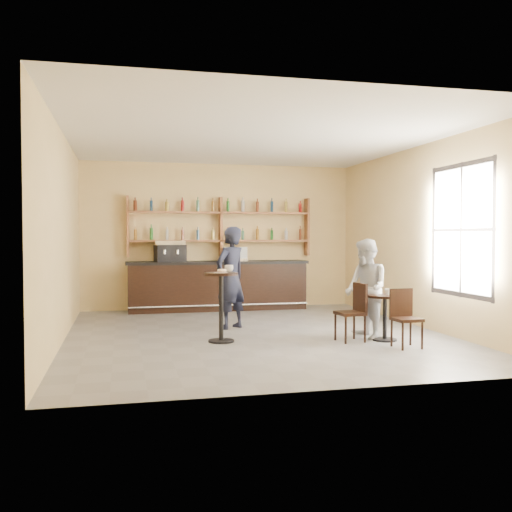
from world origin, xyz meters
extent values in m
plane|color=slate|center=(0.00, 0.00, 0.00)|extent=(7.00, 7.00, 0.00)
plane|color=white|center=(0.00, 0.00, 3.20)|extent=(7.00, 7.00, 0.00)
plane|color=#E2C180|center=(0.00, 3.50, 1.60)|extent=(7.00, 0.00, 7.00)
plane|color=#E2C180|center=(0.00, -3.50, 1.60)|extent=(7.00, 0.00, 7.00)
plane|color=#E2C180|center=(-3.00, 0.00, 1.60)|extent=(0.00, 7.00, 7.00)
plane|color=#E2C180|center=(3.00, 0.00, 1.60)|extent=(0.00, 7.00, 7.00)
plane|color=white|center=(2.99, -1.20, 1.70)|extent=(0.00, 2.00, 2.00)
cube|color=white|center=(-0.67, -0.58, 1.06)|extent=(0.22, 0.22, 0.00)
torus|color=#D28B4D|center=(-0.66, -0.59, 1.08)|extent=(0.17, 0.17, 0.05)
imported|color=white|center=(-0.53, -0.48, 1.11)|extent=(0.14, 0.14, 0.11)
imported|color=black|center=(-0.29, 0.63, 0.88)|extent=(0.77, 0.72, 1.77)
imported|color=white|center=(1.85, -1.04, 0.75)|extent=(0.13, 0.13, 0.09)
imported|color=#9FA0A4|center=(1.60, -0.78, 0.78)|extent=(0.63, 0.79, 1.56)
camera|label=1|loc=(-2.12, -9.05, 1.61)|focal=40.00mm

